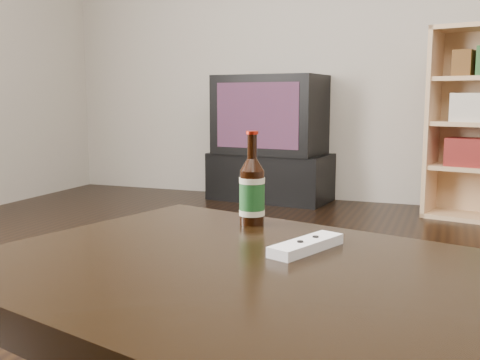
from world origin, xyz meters
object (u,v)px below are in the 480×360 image
(tv_stand, at_px, (270,177))
(coffee_table, at_px, (316,317))
(tv, at_px, (271,115))
(beer_bottle, at_px, (252,192))
(remote, at_px, (306,245))

(tv_stand, bearing_deg, coffee_table, -64.44)
(tv, relative_size, beer_bottle, 3.77)
(tv, distance_m, beer_bottle, 2.93)
(coffee_table, xyz_separation_m, beer_bottle, (-0.24, 0.35, 0.14))
(tv, distance_m, remote, 3.16)
(coffee_table, xyz_separation_m, remote, (-0.06, 0.17, 0.07))
(coffee_table, bearing_deg, remote, 109.13)
(tv_stand, xyz_separation_m, remote, (1.02, -2.98, 0.30))
(tv_stand, height_order, tv, tv)
(tv, xyz_separation_m, coffee_table, (1.08, -3.15, -0.24))
(tv, xyz_separation_m, remote, (1.02, -2.98, -0.16))
(tv, bearing_deg, tv_stand, 90.00)
(coffee_table, relative_size, remote, 7.35)
(tv, bearing_deg, coffee_table, -64.43)
(tv, distance_m, coffee_table, 3.34)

